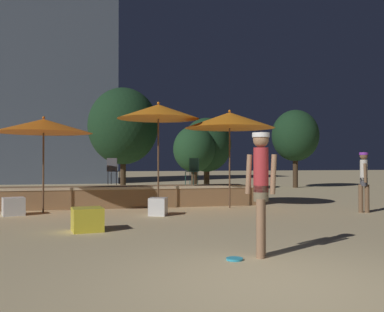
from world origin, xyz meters
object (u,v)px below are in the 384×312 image
object	(u,v)px
background_tree_3	(194,149)
bistro_chair_0	(193,169)
cube_seat_1	(158,207)
frisbee_disc	(235,259)
background_tree_1	(123,126)
background_tree_2	(295,136)
bistro_chair_1	(113,168)
patio_umbrella_2	(158,112)
person_0	(261,184)
patio_umbrella_1	(230,120)
cube_seat_2	(87,219)
background_tree_0	(207,145)
person_1	(364,178)
patio_umbrella_0	(44,126)
cube_seat_3	(13,206)

from	to	relation	value
background_tree_3	bistro_chair_0	bearing A→B (deg)	-103.69
cube_seat_1	frisbee_disc	bearing A→B (deg)	-86.56
background_tree_1	background_tree_2	xyz separation A→B (m)	(9.50, 0.19, -0.34)
bistro_chair_1	patio_umbrella_2	bearing A→B (deg)	147.31
background_tree_2	person_0	bearing A→B (deg)	-118.27
patio_umbrella_1	cube_seat_2	world-z (taller)	patio_umbrella_1
background_tree_0	background_tree_1	distance (m)	4.30
patio_umbrella_1	person_1	size ratio (longest dim) A/B	1.79
person_0	frisbee_disc	distance (m)	1.19
person_0	bistro_chair_0	distance (m)	7.88
person_1	background_tree_0	world-z (taller)	background_tree_0
frisbee_disc	background_tree_0	world-z (taller)	background_tree_0
background_tree_3	background_tree_1	bearing A→B (deg)	150.42
patio_umbrella_0	person_1	distance (m)	9.24
cube_seat_2	background_tree_3	xyz separation A→B (m)	(4.81, 10.65, 1.79)
bistro_chair_0	person_0	bearing A→B (deg)	-52.79
cube_seat_1	background_tree_0	distance (m)	10.24
patio_umbrella_2	cube_seat_2	xyz separation A→B (m)	(-2.04, -3.71, -2.72)
patio_umbrella_2	background_tree_0	xyz separation A→B (m)	(3.61, 7.80, -0.68)
background_tree_2	patio_umbrella_0	bearing A→B (deg)	-143.82
frisbee_disc	cube_seat_3	bearing A→B (deg)	123.01
cube_seat_1	background_tree_2	bearing A→B (deg)	48.47
patio_umbrella_0	person_0	world-z (taller)	patio_umbrella_0
cube_seat_1	background_tree_3	size ratio (longest dim) A/B	0.18
cube_seat_3	cube_seat_2	bearing A→B (deg)	-57.94
person_1	background_tree_1	size ratio (longest dim) A/B	0.33
patio_umbrella_0	cube_seat_1	bearing A→B (deg)	-24.83
patio_umbrella_1	background_tree_2	world-z (taller)	background_tree_2
bistro_chair_1	frisbee_disc	world-z (taller)	bistro_chair_1
cube_seat_2	background_tree_3	distance (m)	11.82
patio_umbrella_2	frisbee_disc	size ratio (longest dim) A/B	13.34
person_0	background_tree_0	xyz separation A→B (m)	(3.04, 14.56, 1.17)
cube_seat_2	person_0	size ratio (longest dim) A/B	0.37
patio_umbrella_0	person_0	bearing A→B (deg)	-60.01
patio_umbrella_2	person_1	world-z (taller)	patio_umbrella_2
patio_umbrella_2	background_tree_3	world-z (taller)	patio_umbrella_2
frisbee_disc	background_tree_1	xyz separation A→B (m)	(-0.57, 15.67, 3.21)
background_tree_1	background_tree_2	bearing A→B (deg)	1.15
cube_seat_1	cube_seat_2	world-z (taller)	cube_seat_2
patio_umbrella_1	background_tree_0	size ratio (longest dim) A/B	0.84
cube_seat_3	person_0	distance (m)	7.77
cube_seat_1	frisbee_disc	distance (m)	5.42
background_tree_3	cube_seat_2	bearing A→B (deg)	-114.28
cube_seat_2	person_1	distance (m)	7.81
person_1	bistro_chair_0	distance (m)	5.33
cube_seat_1	person_0	world-z (taller)	person_0
cube_seat_1	patio_umbrella_2	bearing A→B (deg)	81.27
patio_umbrella_2	background_tree_1	distance (m)	8.80
cube_seat_2	frisbee_disc	distance (m)	3.84
bistro_chair_1	background_tree_0	distance (m)	7.73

